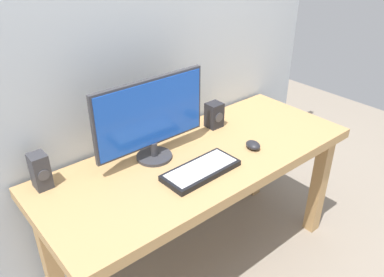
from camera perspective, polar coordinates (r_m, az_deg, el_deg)
The scene contains 7 objects.
ground_plane at distance 2.51m, azimuth 1.11°, elevation -17.55°, with size 6.00×6.00×0.00m, color gray.
desk at distance 2.08m, azimuth 1.28°, elevation -4.91°, with size 1.72×0.70×0.77m.
monitor at distance 1.90m, azimuth -6.04°, elevation 3.14°, with size 0.62×0.18×0.43m.
keyboard_primary at distance 1.87m, azimuth 1.32°, elevation -4.69°, with size 0.39×0.18×0.03m.
mouse at distance 2.09m, azimuth 8.98°, elevation -0.97°, with size 0.07×0.09×0.04m, color #232328.
speaker_right at distance 2.27m, azimuth 3.29°, elevation 3.47°, with size 0.09×0.09×0.15m.
speaker_left at distance 1.87m, azimuth -21.46°, elevation -4.49°, with size 0.07×0.09×0.17m.
Camera 1 is at (-1.14, -1.28, 1.83)m, focal length 36.21 mm.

